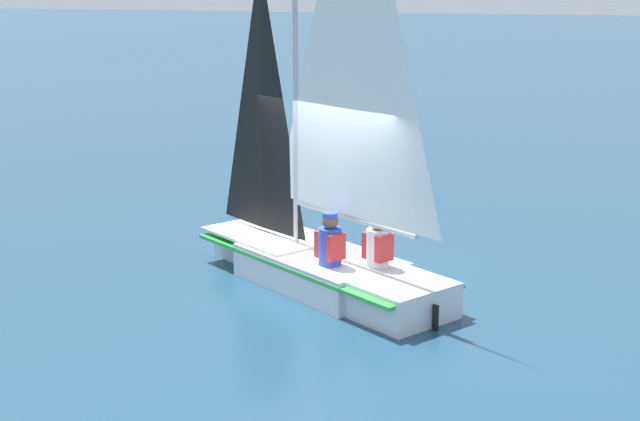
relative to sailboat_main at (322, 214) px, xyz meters
The scene contains 4 objects.
ground_plane 1.02m from the sailboat_main, 117.54° to the right, with size 260.00×260.00×0.00m, color navy.
sailboat_main is the anchor object (origin of this frame).
sailor_helm 0.62m from the sailboat_main, 34.25° to the left, with size 0.40×0.42×1.16m.
sailor_crew 0.97m from the sailboat_main, 75.94° to the left, with size 0.40×0.42×1.16m.
Camera 1 is at (10.72, 4.52, 3.98)m, focal length 50.00 mm.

